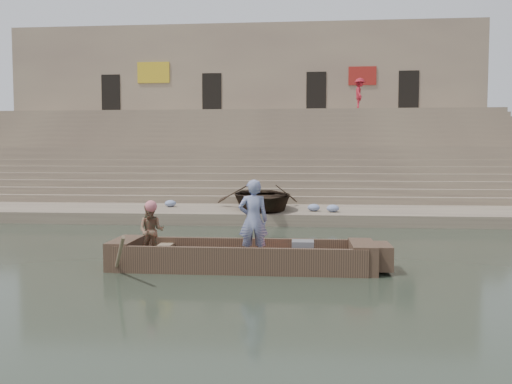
# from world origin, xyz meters

# --- Properties ---
(ground) EXTENTS (120.00, 120.00, 0.00)m
(ground) POSITION_xyz_m (0.00, 0.00, 0.00)
(ground) COLOR #242E22
(ground) RESTS_ON ground
(lower_landing) EXTENTS (32.00, 4.00, 0.40)m
(lower_landing) POSITION_xyz_m (0.00, 8.00, 0.20)
(lower_landing) COLOR gray
(lower_landing) RESTS_ON ground
(mid_landing) EXTENTS (32.00, 3.00, 2.80)m
(mid_landing) POSITION_xyz_m (0.00, 15.50, 1.40)
(mid_landing) COLOR gray
(mid_landing) RESTS_ON ground
(upper_landing) EXTENTS (32.00, 3.00, 5.20)m
(upper_landing) POSITION_xyz_m (0.00, 22.50, 2.60)
(upper_landing) COLOR gray
(upper_landing) RESTS_ON ground
(ghat_steps) EXTENTS (32.00, 11.00, 5.20)m
(ghat_steps) POSITION_xyz_m (0.00, 17.19, 1.80)
(ghat_steps) COLOR gray
(ghat_steps) RESTS_ON ground
(building_wall) EXTENTS (32.00, 5.07, 11.20)m
(building_wall) POSITION_xyz_m (0.00, 26.50, 5.60)
(building_wall) COLOR tan
(building_wall) RESTS_ON ground
(main_rowboat) EXTENTS (5.00, 1.30, 0.22)m
(main_rowboat) POSITION_xyz_m (2.86, -0.76, 0.11)
(main_rowboat) COLOR brown
(main_rowboat) RESTS_ON ground
(rowboat_trim) EXTENTS (6.04, 2.63, 1.84)m
(rowboat_trim) POSITION_xyz_m (3.07, -0.76, 0.31)
(rowboat_trim) COLOR brown
(rowboat_trim) RESTS_ON ground
(standing_man) EXTENTS (0.67, 0.49, 1.70)m
(standing_man) POSITION_xyz_m (3.13, -0.93, 1.07)
(standing_man) COLOR navy
(standing_man) RESTS_ON main_rowboat
(rowing_man) EXTENTS (0.58, 0.46, 1.17)m
(rowing_man) POSITION_xyz_m (0.93, -0.86, 0.81)
(rowing_man) COLOR #257149
(rowing_man) RESTS_ON main_rowboat
(television) EXTENTS (0.46, 0.42, 0.40)m
(television) POSITION_xyz_m (4.16, -0.76, 0.42)
(television) COLOR slate
(television) RESTS_ON main_rowboat
(beached_rowboat) EXTENTS (3.96, 4.98, 0.93)m
(beached_rowboat) POSITION_xyz_m (2.63, 7.76, 0.86)
(beached_rowboat) COLOR #2D2116
(beached_rowboat) RESTS_ON lower_landing
(pedestrian) EXTENTS (0.80, 1.29, 1.93)m
(pedestrian) POSITION_xyz_m (7.60, 21.60, 6.16)
(pedestrian) COLOR #A71C2A
(pedestrian) RESTS_ON upper_landing
(cloth_bundles) EXTENTS (6.66, 1.80, 0.26)m
(cloth_bundles) POSITION_xyz_m (2.93, 7.59, 0.53)
(cloth_bundles) COLOR #3F5999
(cloth_bundles) RESTS_ON lower_landing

